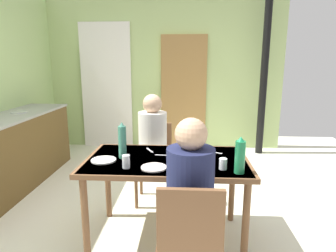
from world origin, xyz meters
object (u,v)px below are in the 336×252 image
at_px(chair_far_diner, 154,157).
at_px(person_near_diner, 190,185).
at_px(kitchen_counter, 8,154).
at_px(water_bottle_green_far, 240,156).
at_px(water_bottle_green_near, 122,141).
at_px(dining_table, 167,167).
at_px(person_far_diner, 153,136).
at_px(chair_near_diner, 190,238).

relative_size(chair_far_diner, person_near_diner, 1.13).
distance_m(kitchen_counter, water_bottle_green_far, 2.86).
bearing_deg(kitchen_counter, water_bottle_green_near, -29.20).
bearing_deg(water_bottle_green_far, dining_table, 152.57).
height_order(person_near_diner, water_bottle_green_near, person_near_diner).
bearing_deg(kitchen_counter, person_far_diner, -9.17).
bearing_deg(chair_near_diner, water_bottle_green_far, 52.11).
xyz_separation_m(chair_near_diner, person_near_diner, (-0.00, 0.14, 0.28)).
relative_size(dining_table, chair_far_diner, 1.57).
bearing_deg(person_near_diner, chair_far_diner, 105.50).
distance_m(person_near_diner, water_bottle_green_far, 0.50).
distance_m(chair_near_diner, chair_far_diner, 1.56).
xyz_separation_m(kitchen_counter, person_near_diner, (2.19, -1.53, 0.33)).
bearing_deg(water_bottle_green_far, person_near_diner, -137.66).
xyz_separation_m(kitchen_counter, chair_far_diner, (1.81, -0.16, 0.05)).
distance_m(dining_table, person_near_diner, 0.66).
bearing_deg(kitchen_counter, chair_far_diner, -4.93).
relative_size(dining_table, water_bottle_green_far, 4.93).
relative_size(person_far_diner, water_bottle_green_near, 2.48).
relative_size(dining_table, person_far_diner, 1.78).
xyz_separation_m(chair_far_diner, water_bottle_green_far, (0.75, -1.04, 0.38)).
distance_m(kitchen_counter, chair_far_diner, 1.82).
bearing_deg(dining_table, water_bottle_green_near, 179.67).
relative_size(chair_near_diner, water_bottle_green_far, 3.13).
distance_m(chair_near_diner, person_far_diner, 1.46).
bearing_deg(chair_far_diner, person_near_diner, 105.50).
height_order(kitchen_counter, water_bottle_green_near, water_bottle_green_near).
bearing_deg(water_bottle_green_far, person_far_diner, 129.46).
height_order(kitchen_counter, person_far_diner, person_far_diner).
height_order(person_near_diner, person_far_diner, same).
xyz_separation_m(chair_far_diner, person_far_diner, (-0.00, -0.14, 0.28)).
distance_m(person_near_diner, water_bottle_green_near, 0.85).
bearing_deg(kitchen_counter, person_near_diner, -34.92).
xyz_separation_m(kitchen_counter, water_bottle_green_far, (2.56, -1.20, 0.42)).
bearing_deg(water_bottle_green_near, person_near_diner, -47.69).
xyz_separation_m(dining_table, chair_near_diner, (0.19, -0.76, -0.17)).
distance_m(dining_table, water_bottle_green_near, 0.44).
bearing_deg(person_far_diner, chair_near_diner, 105.50).
bearing_deg(person_far_diner, chair_far_diner, -90.00).
relative_size(person_near_diner, water_bottle_green_near, 2.48).
bearing_deg(chair_far_diner, water_bottle_green_near, 76.25).
relative_size(person_near_diner, person_far_diner, 1.00).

